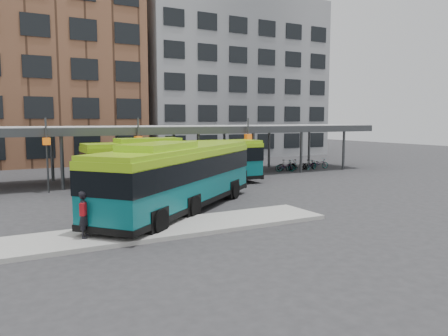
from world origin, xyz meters
TOP-DOWN VIEW (x-y plane):
  - ground at (0.00, 0.00)m, footprint 120.00×120.00m
  - boarding_island at (-5.50, -3.00)m, footprint 14.00×3.00m
  - canopy at (-0.06, 12.87)m, footprint 40.00×6.53m
  - building_brick at (-10.00, 32.00)m, footprint 26.00×14.00m
  - building_grey at (16.00, 32.00)m, footprint 24.00×14.00m
  - bus_front at (-3.77, 0.39)m, footprint 11.76×10.55m
  - bus_rear at (-0.92, 7.83)m, footprint 12.54×2.90m
  - pedestrian at (-9.18, -3.16)m, footprint 0.70×0.79m
  - bike_rack at (13.11, 12.07)m, footprint 6.32×1.79m

SIDE VIEW (x-z plane):
  - ground at x=0.00m, z-range 0.00..0.00m
  - boarding_island at x=-5.50m, z-range 0.00..0.18m
  - bike_rack at x=13.11m, z-range -0.04..1.00m
  - pedestrian at x=-9.18m, z-range 0.19..2.00m
  - bus_rear at x=-0.92m, z-range 0.07..3.52m
  - bus_front at x=-3.77m, z-range 0.07..3.67m
  - canopy at x=-0.06m, z-range 1.51..6.31m
  - building_grey at x=16.00m, z-range 0.00..20.00m
  - building_brick at x=-10.00m, z-range 0.00..22.00m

